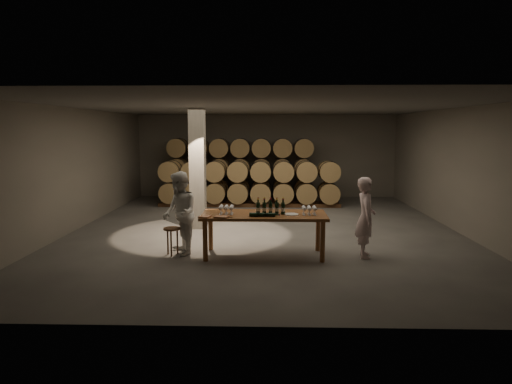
{
  "coord_description": "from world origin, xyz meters",
  "views": [
    {
      "loc": [
        0.1,
        -11.86,
        2.66
      ],
      "look_at": [
        -0.22,
        -0.65,
        1.1
      ],
      "focal_mm": 32.0,
      "sensor_mm": 36.0,
      "label": 1
    }
  ],
  "objects_px": {
    "tasting_table": "(264,219)",
    "stool": "(172,233)",
    "person_man": "(366,217)",
    "bottle_cluster": "(271,208)",
    "person_woman": "(180,213)",
    "notebook_near": "(221,217)",
    "plate": "(291,214)"
  },
  "relations": [
    {
      "from": "bottle_cluster",
      "to": "stool",
      "type": "bearing_deg",
      "value": -179.18
    },
    {
      "from": "stool",
      "to": "bottle_cluster",
      "type": "bearing_deg",
      "value": 0.82
    },
    {
      "from": "tasting_table",
      "to": "notebook_near",
      "type": "xyz_separation_m",
      "value": [
        -0.85,
        -0.44,
        0.12
      ]
    },
    {
      "from": "plate",
      "to": "stool",
      "type": "distance_m",
      "value": 2.55
    },
    {
      "from": "tasting_table",
      "to": "bottle_cluster",
      "type": "xyz_separation_m",
      "value": [
        0.14,
        0.03,
        0.22
      ]
    },
    {
      "from": "person_man",
      "to": "person_woman",
      "type": "relative_size",
      "value": 0.95
    },
    {
      "from": "person_man",
      "to": "person_woman",
      "type": "xyz_separation_m",
      "value": [
        -3.89,
        0.1,
        0.05
      ]
    },
    {
      "from": "bottle_cluster",
      "to": "person_woman",
      "type": "xyz_separation_m",
      "value": [
        -1.92,
        0.04,
        -0.13
      ]
    },
    {
      "from": "plate",
      "to": "person_man",
      "type": "xyz_separation_m",
      "value": [
        1.54,
        0.06,
        -0.07
      ]
    },
    {
      "from": "notebook_near",
      "to": "person_woman",
      "type": "bearing_deg",
      "value": 165.64
    },
    {
      "from": "bottle_cluster",
      "to": "tasting_table",
      "type": "bearing_deg",
      "value": -169.04
    },
    {
      "from": "tasting_table",
      "to": "stool",
      "type": "relative_size",
      "value": 4.42
    },
    {
      "from": "stool",
      "to": "person_woman",
      "type": "distance_m",
      "value": 0.44
    },
    {
      "from": "plate",
      "to": "notebook_near",
      "type": "bearing_deg",
      "value": -166.16
    },
    {
      "from": "tasting_table",
      "to": "plate",
      "type": "xyz_separation_m",
      "value": [
        0.57,
        -0.09,
        0.11
      ]
    },
    {
      "from": "stool",
      "to": "person_woman",
      "type": "bearing_deg",
      "value": 24.05
    },
    {
      "from": "stool",
      "to": "person_man",
      "type": "relative_size",
      "value": 0.35
    },
    {
      "from": "notebook_near",
      "to": "person_man",
      "type": "height_order",
      "value": "person_man"
    },
    {
      "from": "notebook_near",
      "to": "stool",
      "type": "height_order",
      "value": "notebook_near"
    },
    {
      "from": "plate",
      "to": "person_man",
      "type": "relative_size",
      "value": 0.17
    },
    {
      "from": "notebook_near",
      "to": "person_man",
      "type": "bearing_deg",
      "value": 22.07
    },
    {
      "from": "notebook_near",
      "to": "tasting_table",
      "type": "bearing_deg",
      "value": 41.63
    },
    {
      "from": "tasting_table",
      "to": "stool",
      "type": "height_order",
      "value": "tasting_table"
    },
    {
      "from": "plate",
      "to": "bottle_cluster",
      "type": "bearing_deg",
      "value": 164.64
    },
    {
      "from": "stool",
      "to": "person_woman",
      "type": "height_order",
      "value": "person_woman"
    },
    {
      "from": "notebook_near",
      "to": "plate",
      "type": "bearing_deg",
      "value": 27.96
    },
    {
      "from": "stool",
      "to": "person_man",
      "type": "distance_m",
      "value": 4.07
    },
    {
      "from": "tasting_table",
      "to": "person_man",
      "type": "bearing_deg",
      "value": -0.77
    },
    {
      "from": "tasting_table",
      "to": "notebook_near",
      "type": "relative_size",
      "value": 10.14
    },
    {
      "from": "person_man",
      "to": "bottle_cluster",
      "type": "bearing_deg",
      "value": 92.65
    },
    {
      "from": "stool",
      "to": "tasting_table",
      "type": "bearing_deg",
      "value": 0.1
    },
    {
      "from": "stool",
      "to": "person_man",
      "type": "xyz_separation_m",
      "value": [
        4.05,
        -0.02,
        0.36
      ]
    }
  ]
}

